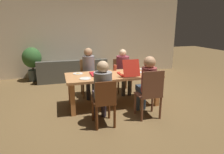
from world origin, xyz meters
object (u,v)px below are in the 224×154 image
pizza_box_1 (99,74)px  chair_2 (122,74)px  plate_3 (78,73)px  drinking_glass_0 (153,70)px  chair_3 (150,93)px  plate_0 (85,79)px  chair_1 (104,102)px  person_2 (123,68)px  plate_2 (144,72)px  chair_0 (88,76)px  person_1 (102,87)px  plate_1 (145,69)px  pizza_box_0 (128,73)px  drinking_glass_2 (115,68)px  person_3 (147,81)px  dining_table (113,78)px  potted_plant (32,60)px  person_0 (89,69)px  drinking_glass_1 (111,76)px  couch (73,72)px

pizza_box_1 → chair_2: bearing=45.6°
plate_3 → drinking_glass_0: drinking_glass_0 is taller
chair_3 → drinking_glass_0: 0.91m
chair_2 → plate_0: size_ratio=3.73×
chair_1 → person_2: bearing=60.8°
pizza_box_1 → plate_2: size_ratio=1.74×
chair_0 → person_1: (0.00, -1.60, 0.20)m
chair_1 → plate_1: chair_1 is taller
pizza_box_0 → drinking_glass_2: 0.50m
plate_1 → plate_3: 1.62m
plate_1 → plate_2: (-0.16, -0.31, 0.00)m
person_1 → person_3: 0.93m
pizza_box_0 → drinking_glass_0: size_ratio=3.98×
chair_3 → drinking_glass_0: size_ratio=7.85×
plate_3 → dining_table: bearing=-18.2°
person_2 → potted_plant: 3.09m
plate_0 → potted_plant: (-1.30, 2.83, -0.05)m
potted_plant → chair_0: bearing=-49.5°
dining_table → chair_1: 1.01m
chair_0 → person_0: (-0.00, -0.15, 0.22)m
plate_0 → plate_2: 1.37m
dining_table → chair_3: bearing=-59.5°
drinking_glass_0 → chair_0: bearing=145.9°
plate_1 → person_1: bearing=-141.9°
person_3 → pizza_box_1: size_ratio=3.21×
plate_3 → chair_0: bearing=61.3°
plate_1 → person_0: bearing=161.2°
chair_2 → potted_plant: potted_plant is taller
person_2 → person_0: bearing=-176.8°
chair_3 → drinking_glass_2: size_ratio=7.08×
pizza_box_1 → drinking_glass_1: bearing=-71.3°
chair_0 → plate_3: (-0.32, -0.59, 0.23)m
drinking_glass_0 → potted_plant: size_ratio=0.11×
dining_table → pizza_box_0: bearing=-26.7°
couch → drinking_glass_1: bearing=-78.7°
couch → plate_0: bearing=-88.7°
plate_2 → drinking_glass_2: bearing=145.8°
person_3 → drinking_glass_2: person_3 is taller
person_0 → potted_plant: (-1.53, 1.93, -0.04)m
chair_1 → chair_0: bearing=90.0°
person_0 → plate_2: size_ratio=5.64×
chair_0 → person_3: (0.92, -1.52, 0.21)m
person_2 → pizza_box_0: person_2 is taller
person_1 → person_2: person_1 is taller
person_1 → plate_1: 1.65m
chair_0 → plate_0: bearing=-102.1°
dining_table → plate_3: bearing=161.8°
plate_1 → couch: (-1.58, 2.17, -0.48)m
chair_3 → person_3: person_3 is taller
drinking_glass_0 → drinking_glass_1: (-1.09, -0.27, -0.00)m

